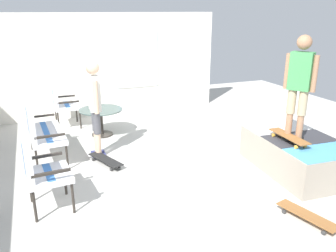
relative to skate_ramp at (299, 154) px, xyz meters
The scene contains 12 objects.
ground_plane 1.99m from the skate_ramp, 69.12° to the left, with size 12.00×12.00×0.10m, color beige.
house_facade 5.15m from the skate_ramp, 27.29° to the left, with size 0.23×6.00×2.49m.
skate_ramp is the anchor object (origin of this frame).
patio_bench 4.43m from the skate_ramp, 63.40° to the left, with size 1.28×0.63×1.02m.
patio_chair_near_house 5.08m from the skate_ramp, 42.39° to the left, with size 0.63×0.57×1.02m.
patio_chair_by_wall 4.04m from the skate_ramp, 85.91° to the left, with size 0.66×0.60×1.02m.
patio_table 3.96m from the skate_ramp, 43.07° to the left, with size 0.90×0.90×0.57m.
person_watching 3.58m from the skate_ramp, 58.59° to the left, with size 0.48×0.25×1.73m.
person_skater 1.25m from the skate_ramp, 99.15° to the left, with size 0.42×0.35×1.63m.
skateboard_by_bench 3.26m from the skate_ramp, 64.76° to the left, with size 0.82×0.48×0.10m.
skateboard_spare 1.56m from the skate_ramp, 142.97° to the left, with size 0.82×0.39×0.10m.
skateboard_on_ramp 0.49m from the skate_ramp, 101.57° to the left, with size 0.81×0.23×0.10m.
Camera 1 is at (-4.78, 2.11, 2.54)m, focal length 36.89 mm.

